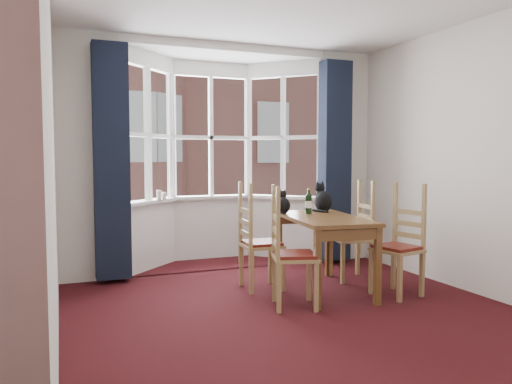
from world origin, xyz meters
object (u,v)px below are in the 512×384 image
dining_table (324,227)px  wine_bottle (309,203)px  candle_tall (159,195)px  chair_right_near (403,248)px  chair_right_far (358,238)px  cat_left (283,204)px  chair_left_near (285,257)px  cat_right (323,200)px  candle_short (164,196)px  chair_left_far (253,245)px

dining_table → wine_bottle: 0.36m
candle_tall → chair_right_near: bearing=-45.4°
chair_right_far → cat_left: bearing=173.0°
chair_left_near → chair_right_near: 1.31m
cat_left → cat_right: cat_right is taller
candle_short → cat_left: bearing=-51.3°
cat_left → chair_right_near: bearing=-40.9°
chair_right_near → cat_right: cat_right is taller
chair_left_far → chair_right_far: 1.30m
cat_left → candle_tall: (-1.13, 1.29, 0.04)m
chair_left_far → wine_bottle: 0.77m
chair_left_near → chair_right_near: (1.31, -0.04, 0.00)m
chair_right_far → cat_right: cat_right is taller
cat_left → candle_tall: cat_left is taller
wine_bottle → cat_right: bearing=30.4°
dining_table → chair_right_near: (0.69, -0.41, -0.21)m
cat_right → wine_bottle: 0.31m
cat_right → wine_bottle: bearing=-149.6°
chair_right_near → wine_bottle: (-0.73, 0.69, 0.44)m
chair_left_far → chair_right_far: (1.30, -0.01, 0.00)m
chair_right_near → chair_right_far: size_ratio=1.00×
chair_left_far → candle_tall: (-0.73, 1.39, 0.46)m
dining_table → cat_right: 0.55m
chair_left_near → wine_bottle: wine_bottle is taller
dining_table → chair_right_near: size_ratio=1.52×
wine_bottle → candle_short: size_ratio=3.12×
cat_right → candle_short: cat_right is taller
chair_left_far → cat_right: size_ratio=2.59×
candle_tall → chair_left_far: bearing=-62.3°
cat_right → candle_tall: 2.07m
dining_table → chair_right_far: chair_right_far is taller
cat_right → cat_left: bearing=-179.0°
chair_left_far → candle_tall: 1.64m
dining_table → wine_bottle: size_ratio=5.02×
chair_left_near → chair_right_far: bearing=28.6°
dining_table → wine_bottle: (-0.03, 0.28, 0.23)m
dining_table → candle_short: bearing=127.3°
cat_left → cat_right: (0.50, 0.01, 0.03)m
dining_table → cat_left: size_ratio=5.18×
chair_right_near → wine_bottle: size_ratio=3.29×
chair_left_far → cat_left: (0.40, 0.10, 0.42)m
chair_left_far → wine_bottle: (0.63, -0.04, 0.44)m
dining_table → chair_left_far: bearing=154.1°
chair_right_far → chair_left_far: bearing=179.6°
candle_short → cat_right: bearing=-40.1°
chair_left_far → wine_bottle: bearing=-4.0°
chair_left_near → chair_left_far: (-0.05, 0.69, 0.00)m
chair_left_far → candle_short: 1.63m
cat_left → candle_tall: bearing=131.1°
chair_left_near → cat_left: size_ratio=3.40×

